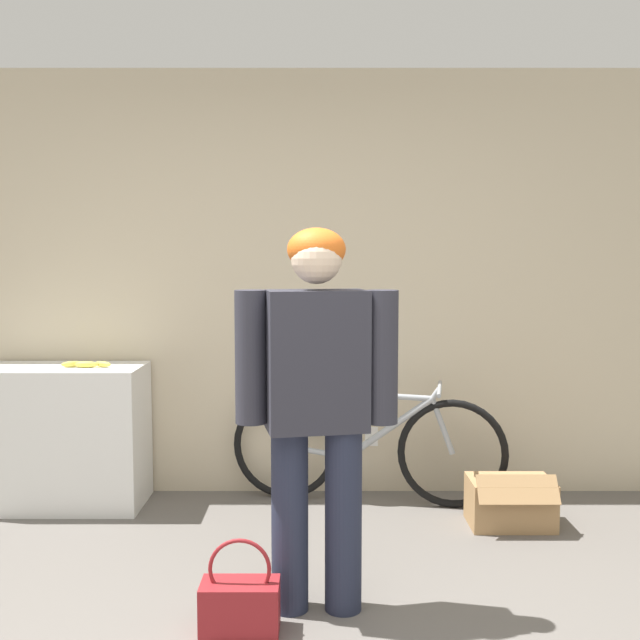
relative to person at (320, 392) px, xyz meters
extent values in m
cube|color=beige|center=(-0.21, 1.61, 0.38)|extent=(8.00, 0.06, 2.60)
cube|color=white|center=(0.34, 1.57, -0.57)|extent=(0.08, 0.01, 0.12)
cube|color=white|center=(-1.51, 1.32, -0.51)|extent=(0.95, 0.48, 0.83)
cylinder|color=#23283D|center=(-0.11, 0.00, -0.54)|extent=(0.15, 0.15, 0.76)
cylinder|color=#23283D|center=(0.11, 0.00, -0.54)|extent=(0.15, 0.15, 0.76)
cube|color=#2D2D38|center=(0.00, 0.00, 0.13)|extent=(0.44, 0.29, 0.57)
cylinder|color=#2D2D38|center=(-0.27, 0.00, 0.14)|extent=(0.13, 0.13, 0.54)
cylinder|color=#2D2D38|center=(0.27, 0.00, 0.14)|extent=(0.13, 0.13, 0.54)
sphere|color=beige|center=(0.00, 0.00, 0.54)|extent=(0.21, 0.21, 0.21)
ellipsoid|color=orange|center=(0.00, 0.01, 0.58)|extent=(0.24, 0.22, 0.18)
torus|color=black|center=(-0.20, 1.44, -0.60)|extent=(0.64, 0.15, 0.64)
torus|color=black|center=(0.79, 1.27, -0.60)|extent=(0.64, 0.15, 0.64)
cylinder|color=#999EA3|center=(-0.01, 1.41, -0.62)|extent=(0.39, 0.10, 0.08)
cylinder|color=#999EA3|center=(-0.06, 1.42, -0.43)|extent=(0.31, 0.09, 0.36)
cylinder|color=#999EA3|center=(0.13, 1.39, -0.45)|extent=(0.14, 0.06, 0.39)
cylinder|color=#999EA3|center=(0.42, 1.33, -0.46)|extent=(0.53, 0.13, 0.40)
cylinder|color=#999EA3|center=(0.37, 1.34, -0.27)|extent=(0.60, 0.14, 0.05)
cylinder|color=#999EA3|center=(0.73, 1.28, -0.44)|extent=(0.16, 0.06, 0.33)
cylinder|color=#999EA3|center=(0.69, 1.29, -0.25)|extent=(0.07, 0.05, 0.08)
cylinder|color=#999EA3|center=(0.71, 1.28, -0.22)|extent=(0.10, 0.46, 0.02)
ellipsoid|color=black|center=(0.08, 1.39, -0.24)|extent=(0.23, 0.12, 0.05)
ellipsoid|color=#EAD64C|center=(-1.34, 1.26, -0.07)|extent=(0.14, 0.04, 0.04)
ellipsoid|color=#EAD64C|center=(-1.43, 1.28, -0.07)|extent=(0.13, 0.08, 0.03)
ellipsoid|color=#EAD64C|center=(-1.25, 1.28, -0.07)|extent=(0.12, 0.08, 0.03)
sphere|color=brown|center=(-1.47, 1.29, -0.07)|extent=(0.02, 0.02, 0.02)
cube|color=maroon|center=(-0.30, -0.19, -0.82)|extent=(0.31, 0.17, 0.20)
torus|color=maroon|center=(-0.30, -0.19, -0.67)|extent=(0.25, 0.02, 0.25)
cube|color=#A87F51|center=(1.06, 0.98, -0.79)|extent=(0.45, 0.30, 0.26)
cube|color=#A87F51|center=(1.06, 0.83, -0.67)|extent=(0.43, 0.11, 0.14)
camera|label=1|loc=(0.01, -3.02, 0.55)|focal=42.00mm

